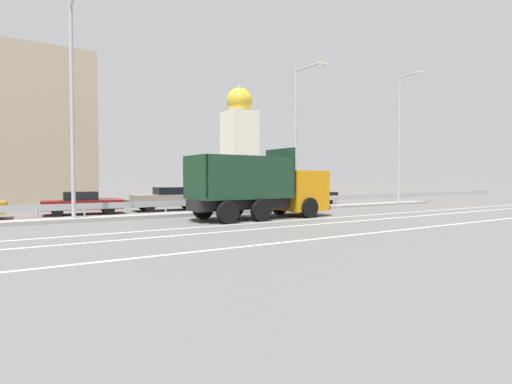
{
  "coord_description": "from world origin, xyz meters",
  "views": [
    {
      "loc": [
        -12.92,
        -17.49,
        2.05
      ],
      "look_at": [
        -1.12,
        1.22,
        1.28
      ],
      "focal_mm": 28.0,
      "sensor_mm": 36.0,
      "label": 1
    }
  ],
  "objects": [
    {
      "name": "street_lamp_2",
      "position": [
        2.96,
        2.69,
        5.06
      ],
      "size": [
        0.71,
        2.62,
        9.05
      ],
      "color": "#ADADB2",
      "rests_on": "ground_plane"
    },
    {
      "name": "parked_car_2",
      "position": [
        -9.25,
        6.74,
        0.67
      ],
      "size": [
        4.33,
        2.18,
        1.3
      ],
      "rotation": [
        0.0,
        0.0,
        -1.65
      ],
      "color": "maroon",
      "rests_on": "ground_plane"
    },
    {
      "name": "lane_strip_0",
      "position": [
        -1.96,
        -2.2,
        0.0
      ],
      "size": [
        57.82,
        0.16,
        0.01
      ],
      "primitive_type": "cube",
      "color": "silver",
      "rests_on": "ground_plane"
    },
    {
      "name": "median_island",
      "position": [
        0.0,
        2.84,
        0.09
      ],
      "size": [
        31.8,
        1.1,
        0.18
      ],
      "primitive_type": "cube",
      "color": "gray",
      "rests_on": "ground_plane"
    },
    {
      "name": "lane_strip_1",
      "position": [
        -1.96,
        -4.0,
        0.0
      ],
      "size": [
        57.82,
        0.16,
        0.01
      ],
      "primitive_type": "cube",
      "color": "silver",
      "rests_on": "ground_plane"
    },
    {
      "name": "dump_truck",
      "position": [
        -0.98,
        -0.37,
        1.29
      ],
      "size": [
        7.6,
        2.99,
        3.59
      ],
      "rotation": [
        0.0,
        0.0,
        -1.54
      ],
      "color": "orange",
      "rests_on": "ground_plane"
    },
    {
      "name": "ground_plane",
      "position": [
        0.0,
        0.0,
        0.0
      ],
      "size": [
        320.0,
        320.0,
        0.0
      ],
      "primitive_type": "plane",
      "color": "#605E5B"
    },
    {
      "name": "parked_car_4",
      "position": [
        1.15,
        6.2,
        0.79
      ],
      "size": [
        4.6,
        1.85,
        1.6
      ],
      "rotation": [
        0.0,
        0.0,
        1.57
      ],
      "color": "silver",
      "rests_on": "ground_plane"
    },
    {
      "name": "lane_strip_2",
      "position": [
        -1.96,
        -7.27,
        0.0
      ],
      "size": [
        57.82,
        0.16,
        0.01
      ],
      "primitive_type": "cube",
      "color": "silver",
      "rests_on": "ground_plane"
    },
    {
      "name": "median_road_sign",
      "position": [
        0.53,
        2.84,
        1.16
      ],
      "size": [
        0.73,
        0.16,
        2.2
      ],
      "color": "white",
      "rests_on": "ground_plane"
    },
    {
      "name": "church_tower",
      "position": [
        11.9,
        25.73,
        6.47
      ],
      "size": [
        3.6,
        3.6,
        14.11
      ],
      "color": "silver",
      "rests_on": "ground_plane"
    },
    {
      "name": "parked_car_3",
      "position": [
        -4.11,
        6.85,
        0.75
      ],
      "size": [
        4.59,
        2.03,
        1.48
      ],
      "rotation": [
        0.0,
        0.0,
        1.52
      ],
      "color": "gray",
      "rests_on": "ground_plane"
    },
    {
      "name": "median_guardrail",
      "position": [
        0.0,
        4.12,
        0.57
      ],
      "size": [
        57.82,
        0.09,
        0.78
      ],
      "color": "#9EA0A5",
      "rests_on": "ground_plane"
    },
    {
      "name": "parked_car_5",
      "position": [
        7.56,
        6.8,
        0.74
      ],
      "size": [
        4.0,
        1.96,
        1.48
      ],
      "rotation": [
        0.0,
        0.0,
        -1.58
      ],
      "color": "black",
      "rests_on": "ground_plane"
    },
    {
      "name": "street_lamp_1",
      "position": [
        -10.21,
        2.66,
        5.49
      ],
      "size": [
        0.7,
        1.95,
        10.05
      ],
      "color": "#ADADB2",
      "rests_on": "ground_plane"
    },
    {
      "name": "street_lamp_3",
      "position": [
        12.91,
        2.59,
        5.47
      ],
      "size": [
        0.71,
        2.23,
        9.95
      ],
      "color": "#ADADB2",
      "rests_on": "ground_plane"
    }
  ]
}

